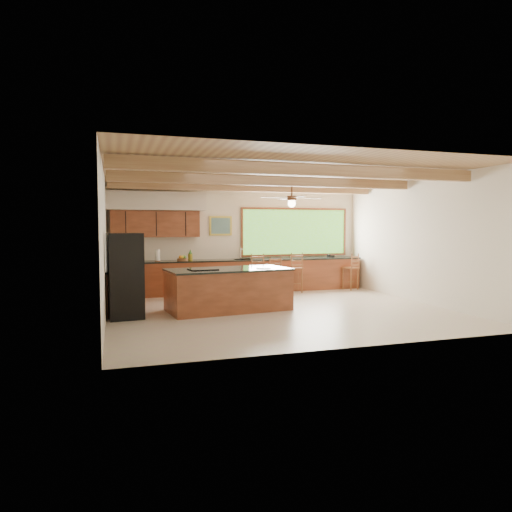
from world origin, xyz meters
name	(u,v)px	position (x,y,z in m)	size (l,w,h in m)	color
ground	(278,310)	(0.00, 0.00, 0.00)	(7.20, 7.20, 0.00)	beige
room_shell	(262,210)	(-0.17, 0.65, 2.21)	(7.27, 6.54, 3.02)	beige
counter_run	(217,278)	(-0.82, 2.52, 0.46)	(7.12, 3.10, 1.23)	brown
island	(228,289)	(-1.05, 0.32, 0.46)	(2.76, 1.54, 0.94)	brown
refrigerator	(125,276)	(-3.22, 0.08, 0.85)	(0.73, 0.71, 1.70)	black
bar_stool_a	(276,271)	(0.80, 2.39, 0.61)	(0.45, 0.45, 1.03)	brown
bar_stool_b	(258,270)	(0.28, 2.39, 0.66)	(0.48, 0.48, 1.11)	brown
bar_stool_c	(295,269)	(1.38, 2.39, 0.66)	(0.42, 0.42, 1.12)	brown
bar_stool_d	(351,268)	(3.12, 2.39, 0.63)	(0.49, 0.49, 1.06)	brown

